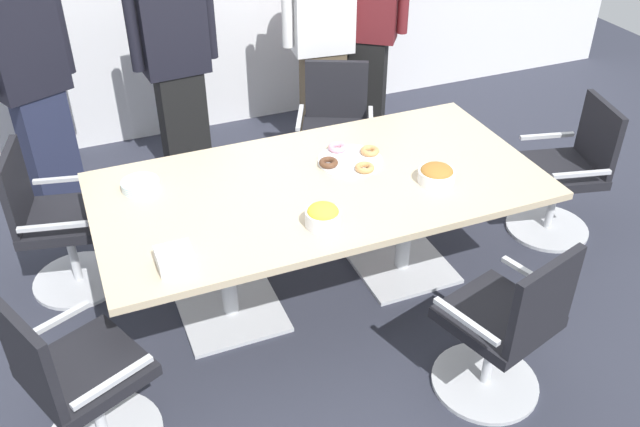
# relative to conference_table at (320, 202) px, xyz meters

# --- Properties ---
(ground_plane) EXTENTS (10.00, 10.00, 0.01)m
(ground_plane) POSITION_rel_conference_table_xyz_m (0.00, 0.00, -0.63)
(ground_plane) COLOR #2D303D
(conference_table) EXTENTS (2.40, 1.20, 0.75)m
(conference_table) POSITION_rel_conference_table_xyz_m (0.00, 0.00, 0.00)
(conference_table) COLOR #CCB793
(conference_table) RESTS_ON ground
(office_chair_0) EXTENTS (0.72, 0.72, 0.91)m
(office_chair_0) POSITION_rel_conference_table_xyz_m (0.54, 1.05, -0.22)
(office_chair_0) COLOR silver
(office_chair_0) RESTS_ON ground
(office_chair_1) EXTENTS (0.64, 0.64, 0.91)m
(office_chair_1) POSITION_rel_conference_table_xyz_m (-1.38, 0.64, -0.22)
(office_chair_1) COLOR silver
(office_chair_1) RESTS_ON ground
(office_chair_2) EXTENTS (0.71, 0.71, 0.91)m
(office_chair_2) POSITION_rel_conference_table_xyz_m (-1.39, -0.63, -0.22)
(office_chair_2) COLOR silver
(office_chair_2) RESTS_ON ground
(office_chair_3) EXTENTS (0.67, 0.67, 0.91)m
(office_chair_3) POSITION_rel_conference_table_xyz_m (0.51, -1.05, -0.22)
(office_chair_3) COLOR silver
(office_chair_3) RESTS_ON ground
(office_chair_4) EXTENTS (0.65, 0.65, 0.91)m
(office_chair_4) POSITION_rel_conference_table_xyz_m (1.70, -0.02, -0.22)
(office_chair_4) COLOR silver
(office_chair_4) RESTS_ON ground
(person_standing_0) EXTENTS (0.59, 0.38, 1.73)m
(person_standing_0) POSITION_rel_conference_table_xyz_m (-1.34, 1.63, 0.27)
(person_standing_0) COLOR #232842
(person_standing_0) RESTS_ON ground
(person_standing_1) EXTENTS (0.61, 0.26, 1.70)m
(person_standing_1) POSITION_rel_conference_table_xyz_m (-0.40, 1.65, 0.26)
(person_standing_1) COLOR black
(person_standing_1) RESTS_ON ground
(person_standing_2) EXTENTS (0.61, 0.26, 1.71)m
(person_standing_2) POSITION_rel_conference_table_xyz_m (0.69, 1.62, 0.27)
(person_standing_2) COLOR brown
(person_standing_2) RESTS_ON ground
(person_standing_3) EXTENTS (0.54, 0.44, 1.82)m
(person_standing_3) POSITION_rel_conference_table_xyz_m (1.04, 1.61, 0.33)
(person_standing_3) COLOR black
(person_standing_3) RESTS_ON ground
(snack_bowl_chips_yellow) EXTENTS (0.18, 0.18, 0.12)m
(snack_bowl_chips_yellow) POSITION_rel_conference_table_xyz_m (-0.14, -0.37, 0.18)
(snack_bowl_chips_yellow) COLOR white
(snack_bowl_chips_yellow) RESTS_ON conference_table
(snack_bowl_pretzels) EXTENTS (0.20, 0.20, 0.10)m
(snack_bowl_pretzels) POSITION_rel_conference_table_xyz_m (0.58, -0.22, 0.17)
(snack_bowl_pretzels) COLOR white
(snack_bowl_pretzels) RESTS_ON conference_table
(donut_platter) EXTENTS (0.38, 0.38, 0.04)m
(donut_platter) POSITION_rel_conference_table_xyz_m (0.25, 0.15, 0.14)
(donut_platter) COLOR white
(donut_platter) RESTS_ON conference_table
(plate_stack) EXTENTS (0.20, 0.20, 0.05)m
(plate_stack) POSITION_rel_conference_table_xyz_m (-0.90, 0.30, 0.15)
(plate_stack) COLOR white
(plate_stack) RESTS_ON conference_table
(napkin_pile) EXTENTS (0.16, 0.16, 0.08)m
(napkin_pile) POSITION_rel_conference_table_xyz_m (-0.87, -0.41, 0.16)
(napkin_pile) COLOR white
(napkin_pile) RESTS_ON conference_table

